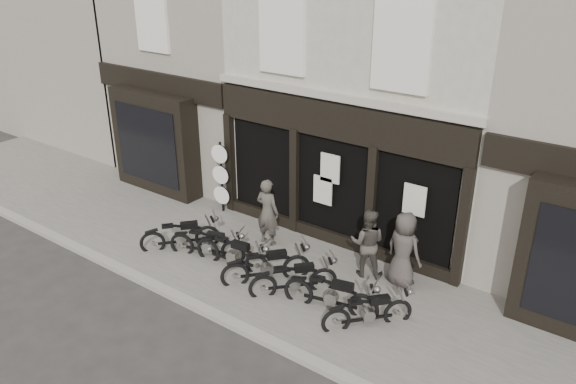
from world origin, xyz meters
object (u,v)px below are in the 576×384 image
Objects in this scene: motorcycle_0 at (181,238)px; motorcycle_2 at (233,256)px; motorcycle_1 at (208,247)px; motorcycle_6 at (369,314)px; man_centre at (367,243)px; advert_sign_post at (221,180)px; man_left at (267,212)px; motorcycle_4 at (294,282)px; motorcycle_3 at (267,269)px; man_right at (404,250)px; motorcycle_5 at (332,297)px.

motorcycle_2 is (1.72, 0.08, 0.01)m from motorcycle_0.
motorcycle_1 is 4.65m from motorcycle_6.
motorcycle_6 is 2.07m from man_centre.
advert_sign_post reaches higher than man_centre.
motorcycle_4 is at bearing 140.85° from man_left.
motorcycle_3 is 0.99× the size of man_left.
motorcycle_2 is 3.24m from advert_sign_post.
motorcycle_6 is 1.94m from man_right.
motorcycle_6 is at bearing -52.63° from motorcycle_3.
man_left is 3.73m from man_right.
motorcycle_4 is 0.78× the size of motorcycle_5.
advert_sign_post is (-0.59, 2.24, 0.71)m from motorcycle_0.
motorcycle_5 is 3.37m from man_left.
man_centre is 5.15m from advert_sign_post.
motorcycle_6 is at bearing -21.35° from motorcycle_1.
motorcycle_6 is (2.76, -0.11, -0.03)m from motorcycle_3.
advert_sign_post is (-6.12, 2.26, 0.73)m from motorcycle_6.
motorcycle_2 is 1.87m from motorcycle_4.
motorcycle_4 is at bearing 128.14° from motorcycle_6.
motorcycle_0 is 5.72m from man_right.
man_right is (3.72, 0.28, 0.00)m from man_left.
motorcycle_6 is at bearing 156.49° from man_left.
motorcycle_0 is 2.42m from advert_sign_post.
motorcycle_0 is 2.35m from man_left.
motorcycle_2 is 1.17× the size of man_right.
advert_sign_post is (-1.48, 2.17, 0.72)m from motorcycle_1.
motorcycle_1 is 1.16× the size of man_centre.
man_left reaches higher than motorcycle_1.
motorcycle_3 is at bearing 44.84° from man_right.
advert_sign_post is at bearing 104.38° from motorcycle_4.
motorcycle_5 is at bearing 78.40° from man_right.
man_right is at bearing -4.04° from motorcycle_4.
man_right is at bearing 165.73° from man_centre.
motorcycle_4 is 0.93× the size of man_left.
motorcycle_1 is 3.73m from motorcycle_5.
man_right reaches higher than motorcycle_4.
motorcycle_3 is at bearing -6.77° from motorcycle_2.
motorcycle_0 is at bearing 175.52° from motorcycle_2.
motorcycle_5 is at bearing 129.18° from motorcycle_6.
man_centre is (-0.09, 1.69, 0.55)m from motorcycle_5.
motorcycle_0 is 1.04× the size of motorcycle_6.
motorcycle_1 is 0.86× the size of advert_sign_post.
motorcycle_5 reaches higher than motorcycle_1.
motorcycle_4 is 1.97m from man_centre.
motorcycle_2 is at bearing 128.94° from motorcycle_6.
man_right is (5.39, 1.80, 0.64)m from motorcycle_0.
motorcycle_4 is at bearing -7.87° from motorcycle_2.
man_centre is at bearing 80.12° from motorcycle_5.
motorcycle_0 is at bearing -1.39° from man_centre.
motorcycle_5 is at bearing -53.11° from motorcycle_3.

